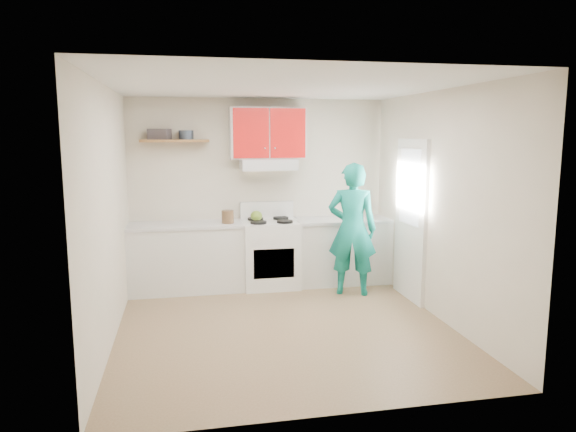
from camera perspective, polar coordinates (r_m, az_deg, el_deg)
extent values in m
plane|color=brown|center=(5.92, -0.39, -11.93)|extent=(3.80, 3.80, 0.00)
cube|color=white|center=(5.56, -0.42, 14.00)|extent=(3.60, 3.80, 0.04)
cube|color=beige|center=(7.45, -3.16, 2.68)|extent=(3.60, 0.04, 2.60)
cube|color=beige|center=(3.77, 5.04, -3.46)|extent=(3.60, 0.04, 2.60)
cube|color=beige|center=(5.55, -18.99, 0.06)|extent=(0.04, 3.80, 2.60)
cube|color=beige|center=(6.19, 16.20, 1.06)|extent=(0.04, 3.80, 2.60)
cube|color=white|center=(6.84, 13.23, -0.43)|extent=(0.05, 0.85, 2.05)
cube|color=white|center=(6.77, 13.15, 3.11)|extent=(0.01, 0.55, 0.95)
cube|color=silver|center=(7.23, -10.98, -4.51)|extent=(1.52, 0.60, 0.90)
cube|color=silver|center=(7.55, 5.84, -3.82)|extent=(1.32, 0.60, 0.90)
cube|color=white|center=(7.29, -1.96, -4.15)|extent=(0.76, 0.65, 0.92)
cube|color=silver|center=(7.22, -2.15, 5.63)|extent=(0.76, 0.44, 0.15)
cube|color=red|center=(7.26, -2.24, 9.00)|extent=(1.02, 0.33, 0.70)
cube|color=brown|center=(7.19, -12.24, 8.02)|extent=(0.90, 0.30, 0.04)
cube|color=#3B3438|center=(7.19, -13.83, 8.66)|extent=(0.32, 0.27, 0.14)
cylinder|color=#333D4C|center=(7.20, -11.04, 8.67)|extent=(0.24, 0.24, 0.12)
ellipsoid|color=olive|center=(7.24, -3.47, 0.02)|extent=(0.21, 0.21, 0.14)
cylinder|color=#4F3822|center=(7.07, -6.59, -0.17)|extent=(0.22, 0.22, 0.20)
cube|color=olive|center=(7.33, 4.46, -0.52)|extent=(0.31, 0.24, 0.02)
cube|color=red|center=(7.50, 7.92, -0.42)|extent=(0.28, 0.24, 0.01)
imported|color=#0E7F71|center=(6.92, 7.01, -1.43)|extent=(0.74, 0.61, 1.75)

